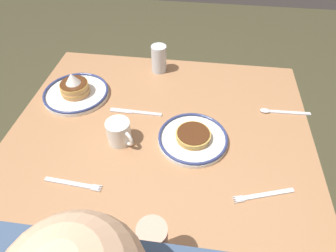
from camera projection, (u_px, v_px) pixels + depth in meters
The scene contains 10 objects.
ground_plane at pixel (163, 220), 1.59m from camera, with size 6.00×6.00×0.00m, color #403C27.
dining_table at pixel (161, 141), 1.13m from camera, with size 1.10×0.92×0.73m.
plate_near_main at pixel (76, 91), 1.19m from camera, with size 0.27×0.27×0.11m.
plate_center_pancakes at pixel (193, 138), 1.01m from camera, with size 0.25×0.25×0.04m.
coffee_mug at pixel (119, 132), 0.99m from camera, with size 0.10×0.09×0.09m.
drinking_glass at pixel (159, 60), 1.29m from camera, with size 0.07×0.07×0.12m.
fork_near at pixel (263, 195), 0.87m from camera, with size 0.19×0.08×0.01m.
fork_far at pixel (73, 184), 0.89m from camera, with size 0.19×0.03×0.01m.
butter_knife at pixel (136, 112), 1.13m from camera, with size 0.21×0.02×0.01m.
tea_spoon at pixel (278, 112), 1.13m from camera, with size 0.19×0.03×0.01m.
Camera 1 is at (-0.13, 0.74, 1.50)m, focal length 30.76 mm.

